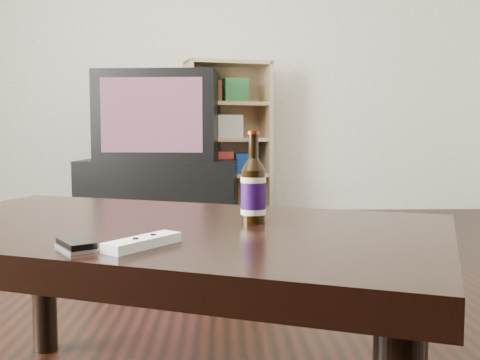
{
  "coord_description": "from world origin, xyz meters",
  "views": [
    {
      "loc": [
        0.04,
        -1.72,
        0.68
      ],
      "look_at": [
        0.07,
        -0.48,
        0.57
      ],
      "focal_mm": 42.0,
      "sensor_mm": 36.0,
      "label": 1
    }
  ],
  "objects_px": {
    "beer_bottle": "(253,191)",
    "phone": "(76,245)",
    "tv": "(159,116)",
    "bookshelf": "(226,136)",
    "remote": "(143,242)",
    "coffee_table": "(157,251)",
    "tv_stand": "(160,190)"
  },
  "relations": [
    {
      "from": "tv_stand",
      "to": "bookshelf",
      "type": "relative_size",
      "value": 0.95
    },
    {
      "from": "tv",
      "to": "bookshelf",
      "type": "xyz_separation_m",
      "value": [
        0.5,
        0.23,
        -0.15
      ]
    },
    {
      "from": "tv",
      "to": "coffee_table",
      "type": "xyz_separation_m",
      "value": [
        0.32,
        -2.95,
        -0.37
      ]
    },
    {
      "from": "coffee_table",
      "to": "remote",
      "type": "bearing_deg",
      "value": -89.06
    },
    {
      "from": "beer_bottle",
      "to": "phone",
      "type": "bearing_deg",
      "value": -140.73
    },
    {
      "from": "tv",
      "to": "coffee_table",
      "type": "bearing_deg",
      "value": -78.85
    },
    {
      "from": "bookshelf",
      "to": "tv_stand",
      "type": "bearing_deg",
      "value": -169.92
    },
    {
      "from": "tv_stand",
      "to": "phone",
      "type": "distance_m",
      "value": 3.23
    },
    {
      "from": "tv",
      "to": "phone",
      "type": "distance_m",
      "value": 3.24
    },
    {
      "from": "coffee_table",
      "to": "phone",
      "type": "xyz_separation_m",
      "value": [
        -0.11,
        -0.26,
        0.07
      ]
    },
    {
      "from": "bookshelf",
      "to": "beer_bottle",
      "type": "height_order",
      "value": "bookshelf"
    },
    {
      "from": "tv_stand",
      "to": "beer_bottle",
      "type": "xyz_separation_m",
      "value": [
        0.54,
        -2.95,
        0.31
      ]
    },
    {
      "from": "bookshelf",
      "to": "coffee_table",
      "type": "height_order",
      "value": "bookshelf"
    },
    {
      "from": "tv",
      "to": "remote",
      "type": "distance_m",
      "value": 3.24
    },
    {
      "from": "tv_stand",
      "to": "phone",
      "type": "xyz_separation_m",
      "value": [
        0.21,
        -3.22,
        0.25
      ]
    },
    {
      "from": "tv",
      "to": "remote",
      "type": "relative_size",
      "value": 5.88
    },
    {
      "from": "phone",
      "to": "bookshelf",
      "type": "bearing_deg",
      "value": 53.18
    },
    {
      "from": "coffee_table",
      "to": "remote",
      "type": "height_order",
      "value": "remote"
    },
    {
      "from": "tv_stand",
      "to": "bookshelf",
      "type": "distance_m",
      "value": 0.68
    },
    {
      "from": "coffee_table",
      "to": "tv_stand",
      "type": "bearing_deg",
      "value": 96.23
    },
    {
      "from": "tv_stand",
      "to": "remote",
      "type": "xyz_separation_m",
      "value": [
        0.33,
        -3.21,
        0.25
      ]
    },
    {
      "from": "beer_bottle",
      "to": "remote",
      "type": "xyz_separation_m",
      "value": [
        -0.21,
        -0.25,
        -0.06
      ]
    },
    {
      "from": "phone",
      "to": "remote",
      "type": "relative_size",
      "value": 0.69
    },
    {
      "from": "coffee_table",
      "to": "tv",
      "type": "bearing_deg",
      "value": 96.24
    },
    {
      "from": "tv_stand",
      "to": "beer_bottle",
      "type": "relative_size",
      "value": 5.54
    },
    {
      "from": "tv_stand",
      "to": "coffee_table",
      "type": "relative_size",
      "value": 0.8
    },
    {
      "from": "bookshelf",
      "to": "remote",
      "type": "distance_m",
      "value": 3.44
    },
    {
      "from": "tv",
      "to": "beer_bottle",
      "type": "bearing_deg",
      "value": -74.74
    },
    {
      "from": "phone",
      "to": "remote",
      "type": "distance_m",
      "value": 0.12
    },
    {
      "from": "tv_stand",
      "to": "phone",
      "type": "height_order",
      "value": "phone"
    },
    {
      "from": "coffee_table",
      "to": "phone",
      "type": "height_order",
      "value": "phone"
    },
    {
      "from": "coffee_table",
      "to": "remote",
      "type": "relative_size",
      "value": 9.27
    }
  ]
}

